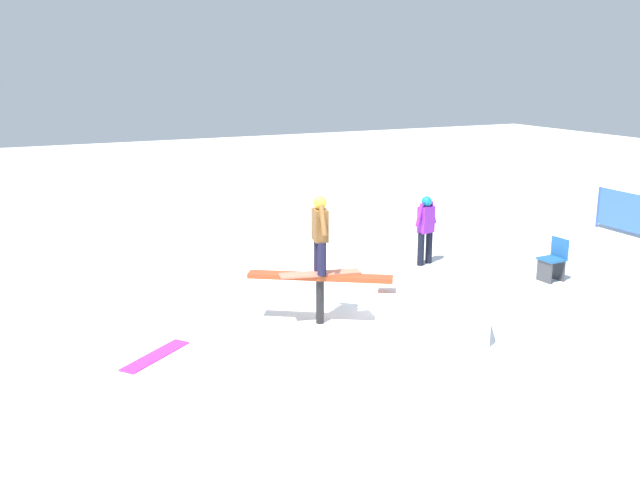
# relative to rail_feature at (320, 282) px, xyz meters

# --- Properties ---
(ground_plane) EXTENTS (60.00, 60.00, 0.00)m
(ground_plane) POSITION_rel_rail_feature_xyz_m (0.00, 0.00, -0.73)
(ground_plane) COLOR white
(rail_feature) EXTENTS (2.21, 1.58, 0.87)m
(rail_feature) POSITION_rel_rail_feature_xyz_m (0.00, 0.00, 0.00)
(rail_feature) COLOR black
(rail_feature) RESTS_ON ground
(snow_kicker_ramp) EXTENTS (2.33, 2.24, 0.60)m
(snow_kicker_ramp) POSITION_rel_rail_feature_xyz_m (-1.57, 1.03, -0.43)
(snow_kicker_ramp) COLOR white
(snow_kicker_ramp) RESTS_ON ground
(main_rider_on_rail) EXTENTS (1.40, 0.79, 1.35)m
(main_rider_on_rail) POSITION_rel_rail_feature_xyz_m (0.00, 0.00, 0.81)
(main_rider_on_rail) COLOR #E37155
(main_rider_on_rail) RESTS_ON rail_feature
(bystander_purple) EXTENTS (0.67, 0.31, 1.53)m
(bystander_purple) POSITION_rel_rail_feature_xyz_m (-3.68, -2.28, 0.12)
(bystander_purple) COLOR black
(bystander_purple) RESTS_ON ground
(loose_snowboard_magenta) EXTENTS (1.22, 1.02, 0.02)m
(loose_snowboard_magenta) POSITION_rel_rail_feature_xyz_m (2.88, 0.20, -0.72)
(loose_snowboard_magenta) COLOR #C52DA2
(loose_snowboard_magenta) RESTS_ON ground
(folding_chair) EXTENTS (0.46, 0.46, 0.88)m
(folding_chair) POSITION_rel_rail_feature_xyz_m (-5.35, -0.13, -0.32)
(folding_chair) COLOR #3F3F44
(folding_chair) RESTS_ON ground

